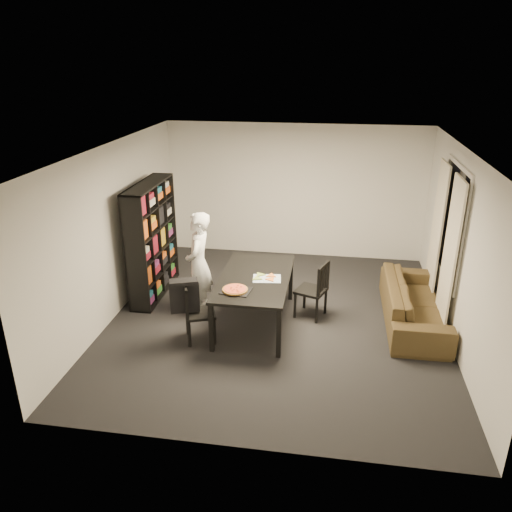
% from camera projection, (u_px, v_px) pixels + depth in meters
% --- Properties ---
extents(room, '(5.01, 5.51, 2.61)m').
position_uv_depth(room, '(279.00, 240.00, 7.19)').
color(room, black).
rests_on(room, ground).
extents(window_pane, '(0.02, 1.40, 1.60)m').
position_uv_depth(window_pane, '(452.00, 222.00, 7.30)').
color(window_pane, black).
rests_on(window_pane, room).
extents(window_frame, '(0.03, 1.52, 1.72)m').
position_uv_depth(window_frame, '(452.00, 222.00, 7.30)').
color(window_frame, white).
rests_on(window_frame, room).
extents(curtain_left, '(0.03, 0.70, 2.25)m').
position_uv_depth(curtain_left, '(449.00, 257.00, 6.97)').
color(curtain_left, silver).
rests_on(curtain_left, room).
extents(curtain_right, '(0.03, 0.70, 2.25)m').
position_uv_depth(curtain_right, '(436.00, 233.00, 7.92)').
color(curtain_right, silver).
rests_on(curtain_right, room).
extents(bookshelf, '(0.35, 1.50, 1.90)m').
position_uv_depth(bookshelf, '(152.00, 240.00, 8.18)').
color(bookshelf, black).
rests_on(bookshelf, room).
extents(dining_table, '(1.02, 1.83, 0.76)m').
position_uv_depth(dining_table, '(255.00, 281.00, 7.31)').
color(dining_table, black).
rests_on(dining_table, room).
extents(chair_left, '(0.52, 0.52, 0.88)m').
position_uv_depth(chair_left, '(194.00, 308.00, 6.94)').
color(chair_left, black).
rests_on(chair_left, room).
extents(chair_right, '(0.53, 0.53, 0.90)m').
position_uv_depth(chair_right, '(316.00, 287.00, 7.56)').
color(chair_right, black).
rests_on(chair_right, room).
extents(draped_jacket, '(0.42, 0.29, 0.48)m').
position_uv_depth(draped_jacket, '(184.00, 295.00, 6.83)').
color(draped_jacket, black).
rests_on(draped_jacket, chair_left).
extents(person, '(0.43, 0.62, 1.63)m').
position_uv_depth(person, '(199.00, 264.00, 7.59)').
color(person, white).
rests_on(person, room).
extents(baking_tray, '(0.44, 0.37, 0.01)m').
position_uv_depth(baking_tray, '(236.00, 291.00, 6.85)').
color(baking_tray, black).
rests_on(baking_tray, dining_table).
extents(pepperoni_pizza, '(0.35, 0.35, 0.03)m').
position_uv_depth(pepperoni_pizza, '(235.00, 289.00, 6.84)').
color(pepperoni_pizza, olive).
rests_on(pepperoni_pizza, dining_table).
extents(kitchen_towel, '(0.43, 0.35, 0.01)m').
position_uv_depth(kitchen_towel, '(267.00, 279.00, 7.22)').
color(kitchen_towel, silver).
rests_on(kitchen_towel, dining_table).
extents(pizza_slices, '(0.39, 0.33, 0.01)m').
position_uv_depth(pizza_slices, '(265.00, 277.00, 7.25)').
color(pizza_slices, gold).
rests_on(pizza_slices, dining_table).
extents(sofa, '(0.84, 2.14, 0.62)m').
position_uv_depth(sofa, '(414.00, 303.00, 7.49)').
color(sofa, '#393017').
rests_on(sofa, room).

